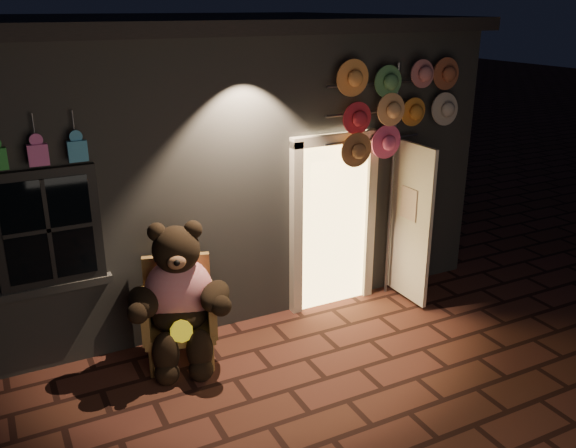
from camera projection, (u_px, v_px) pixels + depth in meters
ground at (290, 390)px, 6.05m from camera, size 60.00×60.00×0.00m
shop_building at (163, 142)px, 8.80m from camera, size 7.30×5.95×3.51m
wicker_armchair at (179, 310)px, 6.47m from camera, size 0.89×0.85×1.09m
teddy_bear at (179, 297)px, 6.27m from camera, size 1.10×1.00×1.58m
hat_rack at (396, 108)px, 7.17m from camera, size 1.84×0.22×2.99m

